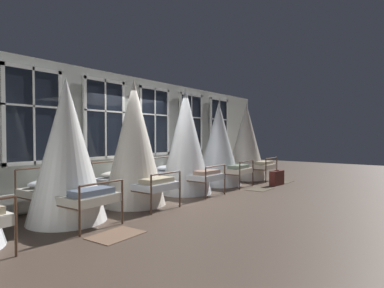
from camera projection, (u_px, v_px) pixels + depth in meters
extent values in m
plane|color=#4C3D33|center=(168.00, 199.00, 7.73)|extent=(25.10, 25.10, 0.00)
cube|color=#B2B7AD|center=(129.00, 135.00, 8.48)|extent=(13.55, 0.10, 3.07)
cube|color=black|center=(33.00, 116.00, 6.31)|extent=(1.19, 0.02, 1.91)
cube|color=silver|center=(34.00, 163.00, 6.34)|extent=(1.19, 0.06, 0.07)
cube|color=silver|center=(33.00, 69.00, 6.29)|extent=(1.19, 0.06, 0.07)
cube|color=silver|center=(3.00, 114.00, 5.86)|extent=(0.07, 0.06, 1.91)
cube|color=silver|center=(60.00, 117.00, 6.77)|extent=(0.07, 0.06, 1.91)
cube|color=silver|center=(33.00, 116.00, 6.31)|extent=(0.04, 0.06, 1.91)
cube|color=silver|center=(33.00, 106.00, 6.31)|extent=(1.19, 0.06, 0.04)
cube|color=black|center=(105.00, 119.00, 7.71)|extent=(1.19, 0.02, 1.91)
cube|color=silver|center=(105.00, 158.00, 7.74)|extent=(1.19, 0.06, 0.07)
cube|color=silver|center=(105.00, 80.00, 7.68)|extent=(1.19, 0.06, 0.07)
cube|color=silver|center=(85.00, 118.00, 7.26)|extent=(0.07, 0.06, 1.91)
cube|color=silver|center=(123.00, 120.00, 8.16)|extent=(0.07, 0.06, 1.91)
cube|color=silver|center=(105.00, 119.00, 7.71)|extent=(0.04, 0.06, 1.91)
cube|color=silver|center=(105.00, 111.00, 7.70)|extent=(1.19, 0.06, 0.04)
cube|color=black|center=(155.00, 122.00, 9.10)|extent=(1.19, 0.02, 1.91)
cube|color=silver|center=(155.00, 154.00, 9.13)|extent=(1.19, 0.06, 0.07)
cube|color=silver|center=(155.00, 89.00, 9.07)|extent=(1.19, 0.06, 0.07)
cube|color=silver|center=(140.00, 121.00, 8.65)|extent=(0.07, 0.06, 1.91)
cube|color=silver|center=(168.00, 122.00, 9.55)|extent=(0.07, 0.06, 1.91)
cube|color=silver|center=(155.00, 122.00, 9.10)|extent=(0.04, 0.06, 1.91)
cube|color=silver|center=(155.00, 115.00, 9.10)|extent=(1.19, 0.06, 0.04)
cube|color=black|center=(191.00, 123.00, 10.50)|extent=(1.19, 0.02, 1.91)
cube|color=silver|center=(191.00, 151.00, 10.52)|extent=(1.19, 0.06, 0.07)
cube|color=silver|center=(191.00, 95.00, 10.47)|extent=(1.19, 0.06, 0.07)
cube|color=silver|center=(180.00, 123.00, 10.04)|extent=(0.07, 0.06, 1.91)
cube|color=silver|center=(201.00, 124.00, 10.95)|extent=(0.07, 0.06, 1.91)
cube|color=silver|center=(191.00, 123.00, 10.50)|extent=(0.04, 0.06, 1.91)
cube|color=silver|center=(191.00, 117.00, 10.49)|extent=(1.19, 0.06, 0.04)
cube|color=black|center=(219.00, 125.00, 11.89)|extent=(1.19, 0.02, 1.91)
cube|color=silver|center=(219.00, 149.00, 11.92)|extent=(1.19, 0.06, 0.07)
cube|color=silver|center=(219.00, 100.00, 11.86)|extent=(1.19, 0.06, 0.07)
cube|color=silver|center=(211.00, 124.00, 11.44)|extent=(0.07, 0.06, 1.91)
cube|color=silver|center=(227.00, 125.00, 12.34)|extent=(0.07, 0.06, 1.91)
cube|color=silver|center=(219.00, 125.00, 11.89)|extent=(0.04, 0.06, 1.91)
cube|color=silver|center=(219.00, 119.00, 11.88)|extent=(1.19, 0.06, 0.04)
cube|color=silver|center=(133.00, 184.00, 8.44)|extent=(9.26, 0.10, 0.36)
cylinder|color=#4C3323|center=(16.00, 227.00, 4.08)|extent=(0.04, 0.04, 0.76)
cylinder|color=#4C3323|center=(16.00, 194.00, 5.94)|extent=(0.04, 0.04, 0.89)
cylinder|color=#4C3323|center=(58.00, 188.00, 6.65)|extent=(0.04, 0.04, 0.89)
cylinder|color=#4C3323|center=(80.00, 212.00, 4.86)|extent=(0.04, 0.04, 0.76)
cylinder|color=#4C3323|center=(122.00, 202.00, 5.57)|extent=(0.04, 0.04, 0.76)
cylinder|color=#4C3323|center=(44.00, 203.00, 5.40)|extent=(0.08, 1.89, 0.03)
cylinder|color=#4C3323|center=(87.00, 195.00, 6.11)|extent=(0.08, 1.89, 0.03)
cylinder|color=#4C3323|center=(38.00, 168.00, 6.28)|extent=(0.86, 0.06, 0.03)
cylinder|color=#4C3323|center=(102.00, 183.00, 5.21)|extent=(0.86, 0.06, 0.03)
cube|color=#B7B2A3|center=(67.00, 195.00, 5.75)|extent=(0.93, 1.93, 0.14)
ellipsoid|color=silver|center=(45.00, 183.00, 6.15)|extent=(0.67, 0.42, 0.14)
cube|color=slate|center=(92.00, 192.00, 5.36)|extent=(0.72, 0.38, 0.10)
cone|color=white|center=(67.00, 150.00, 5.73)|extent=(1.38, 1.38, 2.56)
cylinder|color=#4C3323|center=(92.00, 183.00, 7.35)|extent=(0.04, 0.04, 0.89)
cylinder|color=#4C3323|center=(121.00, 179.00, 8.03)|extent=(0.04, 0.04, 0.89)
cylinder|color=#4C3323|center=(151.00, 195.00, 6.20)|extent=(0.04, 0.04, 0.76)
cylinder|color=#4C3323|center=(180.00, 189.00, 6.88)|extent=(0.04, 0.04, 0.76)
cylinder|color=#4C3323|center=(119.00, 189.00, 6.77)|extent=(0.07, 1.89, 0.03)
cylinder|color=#4C3323|center=(148.00, 184.00, 7.45)|extent=(0.07, 1.89, 0.03)
cylinder|color=#4C3323|center=(107.00, 162.00, 7.67)|extent=(0.86, 0.05, 0.03)
cylinder|color=#4C3323|center=(166.00, 173.00, 6.53)|extent=(0.86, 0.05, 0.03)
cube|color=silver|center=(134.00, 183.00, 7.11)|extent=(0.92, 1.93, 0.14)
ellipsoid|color=silver|center=(114.00, 174.00, 7.54)|extent=(0.67, 0.41, 0.14)
cube|color=tan|center=(157.00, 180.00, 6.69)|extent=(0.71, 0.38, 0.10)
cone|color=silver|center=(134.00, 142.00, 7.08)|extent=(1.38, 1.38, 2.76)
cylinder|color=#4C3323|center=(149.00, 175.00, 8.78)|extent=(0.04, 0.04, 0.89)
cylinder|color=#4C3323|center=(169.00, 172.00, 9.46)|extent=(0.04, 0.04, 0.89)
cylinder|color=#4C3323|center=(206.00, 184.00, 7.64)|extent=(0.04, 0.04, 0.76)
cylinder|color=#4C3323|center=(225.00, 180.00, 8.32)|extent=(0.04, 0.04, 0.76)
cylinder|color=#4C3323|center=(175.00, 179.00, 8.21)|extent=(0.06, 1.89, 0.03)
cylinder|color=#4C3323|center=(195.00, 176.00, 8.89)|extent=(0.06, 1.89, 0.03)
cylinder|color=#4C3323|center=(159.00, 158.00, 9.11)|extent=(0.86, 0.05, 0.03)
cylinder|color=#4C3323|center=(216.00, 166.00, 7.97)|extent=(0.86, 0.05, 0.03)
cube|color=silver|center=(186.00, 175.00, 8.55)|extent=(0.91, 1.92, 0.14)
ellipsoid|color=silver|center=(166.00, 168.00, 8.97)|extent=(0.66, 0.41, 0.14)
cube|color=gray|center=(207.00, 172.00, 8.13)|extent=(0.71, 0.37, 0.10)
cone|color=white|center=(186.00, 141.00, 8.52)|extent=(1.38, 1.38, 2.77)
cylinder|color=#4C3323|center=(186.00, 169.00, 10.13)|extent=(0.04, 0.04, 0.89)
cylinder|color=#4C3323|center=(201.00, 167.00, 10.83)|extent=(0.04, 0.04, 0.89)
cylinder|color=#4C3323|center=(240.00, 176.00, 9.04)|extent=(0.04, 0.04, 0.76)
cylinder|color=#4C3323|center=(253.00, 173.00, 9.73)|extent=(0.04, 0.04, 0.76)
cylinder|color=#4C3323|center=(211.00, 173.00, 9.59)|extent=(0.05, 1.89, 0.03)
cylinder|color=#4C3323|center=(226.00, 170.00, 10.28)|extent=(0.05, 1.89, 0.03)
cylinder|color=#4C3323|center=(194.00, 155.00, 10.47)|extent=(0.86, 0.04, 0.03)
cylinder|color=#4C3323|center=(247.00, 161.00, 9.37)|extent=(0.86, 0.04, 0.03)
cube|color=beige|center=(219.00, 169.00, 9.93)|extent=(0.90, 1.92, 0.14)
ellipsoid|color=beige|center=(200.00, 164.00, 10.34)|extent=(0.66, 0.41, 0.14)
cube|color=slate|center=(239.00, 167.00, 9.53)|extent=(0.71, 0.37, 0.10)
cone|color=white|center=(219.00, 143.00, 9.91)|extent=(1.38, 1.38, 2.54)
cylinder|color=#4C3323|center=(217.00, 165.00, 11.50)|extent=(0.04, 0.04, 0.89)
cylinder|color=#4C3323|center=(229.00, 164.00, 12.18)|extent=(0.04, 0.04, 0.89)
cylinder|color=#4C3323|center=(266.00, 171.00, 10.35)|extent=(0.04, 0.04, 0.76)
cylinder|color=#4C3323|center=(277.00, 169.00, 11.03)|extent=(0.04, 0.04, 0.76)
cylinder|color=#4C3323|center=(240.00, 168.00, 10.92)|extent=(0.08, 1.89, 0.03)
cylinder|color=#4C3323|center=(252.00, 166.00, 11.60)|extent=(0.08, 1.89, 0.03)
cylinder|color=#4C3323|center=(223.00, 152.00, 11.83)|extent=(0.86, 0.05, 0.03)
cylinder|color=#4C3323|center=(272.00, 158.00, 10.67)|extent=(0.86, 0.05, 0.03)
cube|color=beige|center=(246.00, 165.00, 11.26)|extent=(0.93, 1.93, 0.14)
ellipsoid|color=#B7B2A3|center=(229.00, 160.00, 11.69)|extent=(0.67, 0.42, 0.14)
cube|color=tan|center=(264.00, 163.00, 10.84)|extent=(0.71, 0.38, 0.10)
cone|color=silver|center=(246.00, 141.00, 11.24)|extent=(1.38, 1.38, 2.64)
cube|color=brown|center=(116.00, 235.00, 4.94)|extent=(0.82, 0.58, 0.01)
cube|color=brown|center=(260.00, 189.00, 9.13)|extent=(0.80, 0.56, 0.01)
cube|color=brown|center=(282.00, 182.00, 10.52)|extent=(0.80, 0.56, 0.01)
cube|color=#5B231E|center=(277.00, 178.00, 9.83)|extent=(0.58, 0.28, 0.44)
cube|color=tan|center=(274.00, 178.00, 9.90)|extent=(0.50, 0.08, 0.03)
torus|color=#5B231E|center=(277.00, 170.00, 9.82)|extent=(0.16, 0.16, 0.02)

